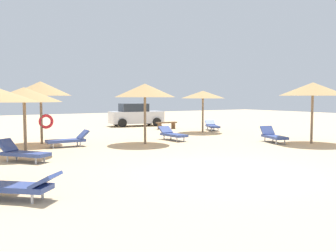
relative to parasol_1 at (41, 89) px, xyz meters
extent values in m
plane|color=#DBBA8C|center=(2.66, -9.94, -2.61)|extent=(80.00, 80.00, 0.00)
cylinder|color=#75604C|center=(0.00, 0.00, -1.41)|extent=(0.12, 0.12, 2.40)
cone|color=tan|center=(0.00, 0.00, 0.03)|extent=(2.84, 2.84, 0.67)
torus|color=red|center=(0.22, 0.00, -1.54)|extent=(0.70, 0.17, 0.70)
cylinder|color=#75604C|center=(-1.49, -3.29, -1.53)|extent=(0.12, 0.12, 2.16)
cone|color=tan|center=(-1.49, -3.29, -0.27)|extent=(2.83, 2.83, 0.56)
cylinder|color=#75604C|center=(11.04, -6.80, -1.41)|extent=(0.12, 0.12, 2.40)
cone|color=tan|center=(11.04, -6.80, 0.01)|extent=(3.16, 3.16, 0.63)
cylinder|color=#75604C|center=(4.17, -2.59, -1.45)|extent=(0.12, 0.12, 2.33)
cone|color=tan|center=(4.17, -2.59, -0.06)|extent=(2.88, 2.88, 0.64)
cylinder|color=#75604C|center=(10.14, 0.56, -1.49)|extent=(0.12, 0.12, 2.24)
cone|color=tan|center=(10.14, 0.56, -0.23)|extent=(2.75, 2.75, 0.47)
cube|color=#33478C|center=(0.60, -1.67, -2.33)|extent=(1.73, 0.73, 0.12)
cube|color=#33478C|center=(1.40, -1.72, -2.08)|extent=(0.49, 0.66, 0.43)
cylinder|color=silver|center=(1.21, -1.49, -2.50)|extent=(0.06, 0.06, 0.22)
cylinder|color=silver|center=(1.19, -1.93, -2.50)|extent=(0.06, 0.06, 0.22)
cylinder|color=silver|center=(0.02, -1.42, -2.50)|extent=(0.06, 0.06, 0.22)
cylinder|color=silver|center=(-0.01, -1.86, -2.50)|extent=(0.06, 0.06, 0.22)
cube|color=#33478C|center=(-1.82, -4.79, -2.33)|extent=(1.53, 1.75, 0.12)
cube|color=#33478C|center=(-2.30, -4.15, -2.07)|extent=(0.77, 0.73, 0.46)
cylinder|color=silver|center=(-2.36, -4.44, -2.50)|extent=(0.06, 0.06, 0.22)
cylinder|color=silver|center=(-2.00, -4.18, -2.50)|extent=(0.06, 0.06, 0.22)
cylinder|color=silver|center=(-1.64, -5.40, -2.50)|extent=(0.06, 0.06, 0.22)
cylinder|color=silver|center=(-1.29, -5.14, -2.50)|extent=(0.06, 0.06, 0.22)
cube|color=#33478C|center=(9.73, -5.66, -2.33)|extent=(1.22, 1.82, 0.12)
cube|color=#33478C|center=(10.02, -4.92, -2.07)|extent=(0.76, 0.65, 0.45)
cylinder|color=silver|center=(9.74, -5.02, -2.50)|extent=(0.06, 0.06, 0.22)
cylinder|color=silver|center=(10.15, -5.18, -2.50)|extent=(0.06, 0.06, 0.22)
cylinder|color=silver|center=(9.30, -6.14, -2.50)|extent=(0.06, 0.06, 0.22)
cylinder|color=silver|center=(9.71, -6.30, -2.50)|extent=(0.06, 0.06, 0.22)
cube|color=#33478C|center=(6.12, -2.17, -2.33)|extent=(0.64, 1.70, 0.12)
cube|color=#33478C|center=(6.12, -1.37, -2.11)|extent=(0.64, 0.50, 0.37)
cylinder|color=silver|center=(5.90, -1.57, -2.50)|extent=(0.06, 0.06, 0.22)
cylinder|color=silver|center=(6.34, -1.57, -2.50)|extent=(0.06, 0.06, 0.22)
cylinder|color=silver|center=(5.90, -2.77, -2.50)|extent=(0.06, 0.06, 0.22)
cylinder|color=silver|center=(6.34, -2.77, -2.50)|extent=(0.06, 0.06, 0.22)
cube|color=#33478C|center=(11.49, 1.19, -2.33)|extent=(1.33, 1.81, 0.12)
cube|color=#33478C|center=(11.84, 1.91, -2.14)|extent=(0.81, 0.75, 0.34)
cylinder|color=silver|center=(11.56, 1.82, -2.50)|extent=(0.06, 0.06, 0.22)
cylinder|color=silver|center=(11.95, 1.63, -2.50)|extent=(0.06, 0.06, 0.22)
cylinder|color=silver|center=(11.02, 0.75, -2.50)|extent=(0.06, 0.06, 0.22)
cylinder|color=silver|center=(11.42, 0.55, -2.50)|extent=(0.06, 0.06, 0.22)
cube|color=#33478C|center=(-3.22, -9.70, -2.33)|extent=(1.67, 1.64, 0.12)
cube|color=#33478C|center=(-2.64, -10.25, -2.14)|extent=(0.82, 0.82, 0.33)
cylinder|color=silver|center=(-2.64, -9.95, -2.50)|extent=(0.06, 0.06, 0.22)
cylinder|color=silver|center=(-2.94, -10.27, -2.50)|extent=(0.06, 0.06, 0.22)
cube|color=brown|center=(9.55, 3.86, -2.16)|extent=(1.52, 0.48, 0.08)
cube|color=brown|center=(9.00, 3.89, -2.40)|extent=(0.14, 0.37, 0.41)
cube|color=brown|center=(10.10, 3.83, -2.40)|extent=(0.14, 0.37, 0.41)
cube|color=silver|center=(9.12, 7.47, -1.94)|extent=(4.24, 2.41, 0.90)
cube|color=#262D38|center=(8.92, 7.51, -1.19)|extent=(2.25, 1.90, 0.60)
cylinder|color=black|center=(10.60, 8.09, -2.29)|extent=(0.67, 0.33, 0.64)
cylinder|color=black|center=(10.28, 6.36, -2.29)|extent=(0.67, 0.33, 0.64)
cylinder|color=black|center=(7.95, 8.59, -2.29)|extent=(0.67, 0.33, 0.64)
cylinder|color=black|center=(7.63, 6.86, -2.29)|extent=(0.67, 0.33, 0.64)
camera|label=1|loc=(-4.88, -18.55, -0.34)|focal=41.17mm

